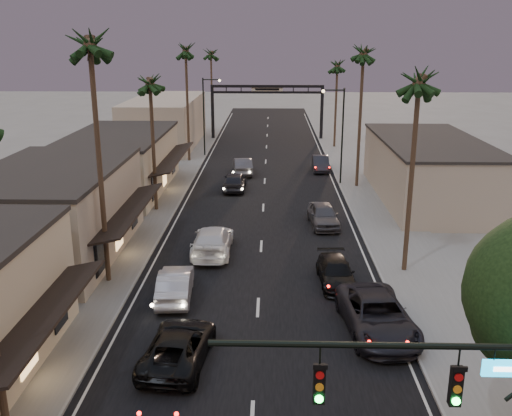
# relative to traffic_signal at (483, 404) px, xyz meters

# --- Properties ---
(ground) EXTENTS (200.00, 200.00, 0.00)m
(ground) POSITION_rel_traffic_signal_xyz_m (-5.69, 36.00, -5.08)
(ground) COLOR slate
(ground) RESTS_ON ground
(road) EXTENTS (14.00, 120.00, 0.02)m
(road) POSITION_rel_traffic_signal_xyz_m (-5.69, 41.00, -5.08)
(road) COLOR black
(road) RESTS_ON ground
(sidewalk_left) EXTENTS (5.00, 92.00, 0.12)m
(sidewalk_left) POSITION_rel_traffic_signal_xyz_m (-15.19, 48.00, -5.02)
(sidewalk_left) COLOR slate
(sidewalk_left) RESTS_ON ground
(sidewalk_right) EXTENTS (5.00, 92.00, 0.12)m
(sidewalk_right) POSITION_rel_traffic_signal_xyz_m (3.81, 48.00, -5.02)
(sidewalk_right) COLOR slate
(sidewalk_right) RESTS_ON ground
(storefront_mid) EXTENTS (8.00, 14.00, 5.50)m
(storefront_mid) POSITION_rel_traffic_signal_xyz_m (-18.69, 22.00, -2.33)
(storefront_mid) COLOR #A39883
(storefront_mid) RESTS_ON ground
(storefront_far) EXTENTS (8.00, 16.00, 5.00)m
(storefront_far) POSITION_rel_traffic_signal_xyz_m (-18.69, 38.00, -2.58)
(storefront_far) COLOR beige
(storefront_far) RESTS_ON ground
(storefront_dist) EXTENTS (8.00, 20.00, 6.00)m
(storefront_dist) POSITION_rel_traffic_signal_xyz_m (-18.69, 61.00, -2.08)
(storefront_dist) COLOR #A39883
(storefront_dist) RESTS_ON ground
(building_right) EXTENTS (8.00, 18.00, 5.00)m
(building_right) POSITION_rel_traffic_signal_xyz_m (8.31, 36.00, -2.58)
(building_right) COLOR #A39883
(building_right) RESTS_ON ground
(traffic_signal) EXTENTS (8.51, 0.22, 7.80)m
(traffic_signal) POSITION_rel_traffic_signal_xyz_m (0.00, 0.00, 0.00)
(traffic_signal) COLOR black
(traffic_signal) RESTS_ON ground
(arch) EXTENTS (15.20, 0.40, 7.27)m
(arch) POSITION_rel_traffic_signal_xyz_m (-5.69, 66.00, 0.45)
(arch) COLOR black
(arch) RESTS_ON ground
(streetlight_right) EXTENTS (2.13, 0.30, 9.00)m
(streetlight_right) POSITION_rel_traffic_signal_xyz_m (1.23, 41.00, 0.25)
(streetlight_right) COLOR black
(streetlight_right) RESTS_ON ground
(streetlight_left) EXTENTS (2.13, 0.30, 9.00)m
(streetlight_left) POSITION_rel_traffic_signal_xyz_m (-12.61, 54.00, 0.25)
(streetlight_left) COLOR black
(streetlight_left) RESTS_ON ground
(palm_lb) EXTENTS (3.20, 3.20, 15.20)m
(palm_lb) POSITION_rel_traffic_signal_xyz_m (-14.29, 18.00, 8.30)
(palm_lb) COLOR #38281C
(palm_lb) RESTS_ON ground
(palm_lc) EXTENTS (3.20, 3.20, 12.20)m
(palm_lc) POSITION_rel_traffic_signal_xyz_m (-14.29, 32.00, 5.39)
(palm_lc) COLOR #38281C
(palm_lc) RESTS_ON ground
(palm_ld) EXTENTS (3.20, 3.20, 14.20)m
(palm_ld) POSITION_rel_traffic_signal_xyz_m (-14.29, 51.00, 7.33)
(palm_ld) COLOR #38281C
(palm_ld) RESTS_ON ground
(palm_ra) EXTENTS (3.20, 3.20, 13.20)m
(palm_ra) POSITION_rel_traffic_signal_xyz_m (2.91, 20.00, 6.36)
(palm_ra) COLOR #38281C
(palm_ra) RESTS_ON ground
(palm_rb) EXTENTS (3.20, 3.20, 14.20)m
(palm_rb) POSITION_rel_traffic_signal_xyz_m (2.91, 40.00, 7.33)
(palm_rb) COLOR #38281C
(palm_rb) RESTS_ON ground
(palm_rc) EXTENTS (3.20, 3.20, 12.20)m
(palm_rc) POSITION_rel_traffic_signal_xyz_m (2.91, 60.00, 5.39)
(palm_rc) COLOR #38281C
(palm_rc) RESTS_ON ground
(palm_far) EXTENTS (3.20, 3.20, 13.20)m
(palm_far) POSITION_rel_traffic_signal_xyz_m (-13.99, 74.00, 6.36)
(palm_far) COLOR #38281C
(palm_far) RESTS_ON ground
(oncoming_pickup) EXTENTS (3.03, 5.67, 1.51)m
(oncoming_pickup) POSITION_rel_traffic_signal_xyz_m (-8.96, 9.77, -4.32)
(oncoming_pickup) COLOR black
(oncoming_pickup) RESTS_ON ground
(oncoming_silver) EXTENTS (2.03, 4.95, 1.59)m
(oncoming_silver) POSITION_rel_traffic_signal_xyz_m (-10.12, 16.03, -4.28)
(oncoming_silver) COLOR #9F9FA4
(oncoming_silver) RESTS_ON ground
(oncoming_white) EXTENTS (2.43, 5.97, 1.73)m
(oncoming_white) POSITION_rel_traffic_signal_xyz_m (-8.80, 22.68, -4.22)
(oncoming_white) COLOR silver
(oncoming_white) RESTS_ON ground
(oncoming_dgrey) EXTENTS (2.01, 4.88, 1.66)m
(oncoming_dgrey) POSITION_rel_traffic_signal_xyz_m (-8.37, 38.57, -4.25)
(oncoming_dgrey) COLOR black
(oncoming_dgrey) RESTS_ON ground
(oncoming_grey_far) EXTENTS (2.30, 5.22, 1.67)m
(oncoming_grey_far) POSITION_rel_traffic_signal_xyz_m (-7.96, 44.99, -4.25)
(oncoming_grey_far) COLOR #434347
(oncoming_grey_far) RESTS_ON ground
(curbside_near) EXTENTS (3.53, 6.61, 1.77)m
(curbside_near) POSITION_rel_traffic_signal_xyz_m (-0.03, 12.57, -4.20)
(curbside_near) COLOR black
(curbside_near) RESTS_ON ground
(curbside_black) EXTENTS (2.13, 4.78, 1.36)m
(curbside_black) POSITION_rel_traffic_signal_xyz_m (-1.36, 18.07, -4.40)
(curbside_black) COLOR black
(curbside_black) RESTS_ON ground
(curbside_grey) EXTENTS (2.35, 5.01, 1.66)m
(curbside_grey) POSITION_rel_traffic_signal_xyz_m (-1.20, 28.45, -4.25)
(curbside_grey) COLOR #444448
(curbside_grey) RESTS_ON ground
(curbside_far) EXTENTS (1.66, 4.68, 1.54)m
(curbside_far) POSITION_rel_traffic_signal_xyz_m (0.08, 46.66, -4.31)
(curbside_far) COLOR black
(curbside_far) RESTS_ON ground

